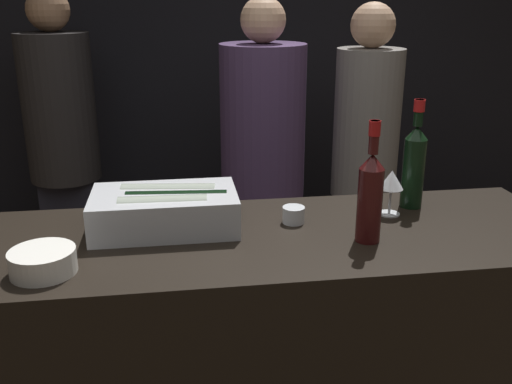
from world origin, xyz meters
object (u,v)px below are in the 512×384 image
Objects in this scene: person_in_hoodie at (63,146)px; red_wine_bottle_burgundy at (414,162)px; ice_bin_with_bottles at (166,208)px; person_blond_tee at (263,163)px; person_grey_polo at (364,159)px; red_wine_bottle_tall at (370,193)px; wine_glass at (392,182)px; bowl_white at (43,261)px; candle_votive at (294,215)px.

red_wine_bottle_burgundy is at bearing 152.76° from person_in_hoodie.
red_wine_bottle_burgundy is 0.20× the size of person_in_hoodie.
person_blond_tee is at bearing 67.21° from ice_bin_with_bottles.
ice_bin_with_bottles is at bearing 129.29° from person_in_hoodie.
person_blond_tee reaches higher than person_grey_polo.
ice_bin_with_bottles is 1.23× the size of red_wine_bottle_tall.
ice_bin_with_bottles is 0.69m from wine_glass.
wine_glass is 1.12m from person_grey_polo.
person_grey_polo is at bearing -175.22° from person_in_hoodie.
person_blond_tee is at bearing 102.03° from wine_glass.
person_blond_tee is at bearing 160.49° from person_grey_polo.
person_grey_polo is at bearing 75.01° from wine_glass.
ice_bin_with_bottles is 0.39m from bowl_white.
person_in_hoodie reaches higher than bowl_white.
red_wine_bottle_tall is 0.20× the size of person_grey_polo.
person_blond_tee is (0.76, 1.34, -0.16)m from bowl_white.
wine_glass is 0.08× the size of person_in_hoodie.
red_wine_bottle_tall reaches higher than wine_glass.
person_grey_polo is (0.28, 1.06, -0.24)m from wine_glass.
ice_bin_with_bottles is 0.38m from candle_votive.
wine_glass is at bearing -10.31° from person_blond_tee.
red_wine_bottle_tall is at bearing -133.23° from red_wine_bottle_burgundy.
candle_votive is at bearing 19.07° from bowl_white.
bowl_white is at bearing -165.41° from wine_glass.
ice_bin_with_bottles reaches higher than bowl_white.
wine_glass is at bearing 14.59° from bowl_white.
person_blond_tee is (1.00, -0.35, -0.03)m from person_in_hoodie.
red_wine_bottle_burgundy is at bearing -4.67° from person_blond_tee.
person_grey_polo reaches higher than ice_bin_with_bottles.
wine_glass is 0.42× the size of red_wine_bottle_tall.
person_blond_tee reaches higher than wine_glass.
bowl_white is 1.14m from red_wine_bottle_burgundy.
bowl_white is 1.13× the size of wine_glass.
red_wine_bottle_tall is at bearing -17.19° from ice_bin_with_bottles.
bowl_white is at bearing -51.90° from person_blond_tee.
red_wine_bottle_tall reaches higher than candle_votive.
wine_glass is 0.08× the size of person_blond_tee.
wine_glass reaches higher than bowl_white.
ice_bin_with_bottles is at bearing -174.81° from red_wine_bottle_burgundy.
person_in_hoodie is at bearing 98.21° from bowl_white.
red_wine_bottle_tall is (0.18, -0.16, 0.12)m from candle_votive.
person_blond_tee is (0.08, 1.11, -0.16)m from candle_votive.
wine_glass is 0.23m from red_wine_bottle_tall.
person_in_hoodie is at bearing 122.47° from candle_votive.
person_grey_polo is at bearing 71.42° from red_wine_bottle_tall.
red_wine_bottle_burgundy is at bearing 16.32° from bowl_white.
ice_bin_with_bottles is 1.20m from person_blond_tee.
ice_bin_with_bottles is 0.79m from red_wine_bottle_burgundy.
bowl_white is at bearing -175.03° from red_wine_bottle_tall.
wine_glass is (0.99, 0.26, 0.08)m from bowl_white.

